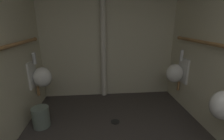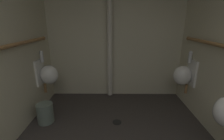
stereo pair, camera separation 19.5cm
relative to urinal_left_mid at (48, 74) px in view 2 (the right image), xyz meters
name	(u,v)px [view 2 (the right image)]	position (x,y,z in m)	size (l,w,h in m)	color
wall_back	(115,29)	(1.17, 0.57, 0.74)	(2.76, 0.06, 2.73)	beige
urinal_left_mid	(48,74)	(0.00, 0.00, 0.00)	(0.32, 0.30, 0.76)	white
urinal_right_far	(184,75)	(2.35, -0.01, 0.00)	(0.32, 0.30, 0.76)	white
standpipe_back_wall	(110,29)	(1.07, 0.46, 0.74)	(0.10, 0.10, 2.68)	beige
floor_drain	(117,122)	(1.20, -0.47, -0.62)	(0.14, 0.14, 0.01)	black
waste_bin	(45,113)	(0.09, -0.47, -0.47)	(0.24, 0.24, 0.31)	slate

